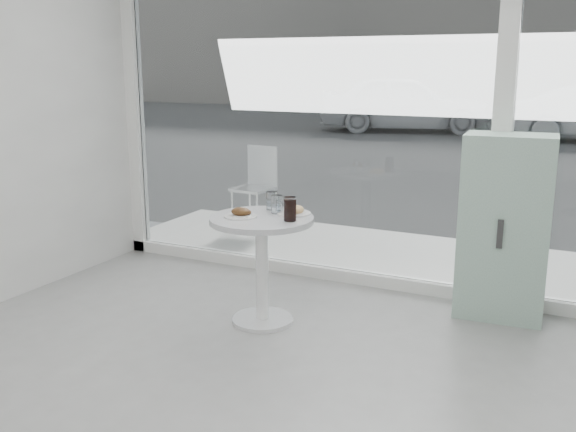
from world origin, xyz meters
The scene contains 13 objects.
storefront centered at (0.07, 3.00, 1.71)m, with size 5.00×0.14×3.00m.
main_table centered at (-0.50, 1.90, 0.55)m, with size 0.72×0.72×0.77m.
patio_deck centered at (0.00, 3.80, 0.03)m, with size 5.60×1.60×0.05m, color white.
street centered at (0.00, 16.00, 0.00)m, with size 40.00×24.00×0.00m, color #393939.
far_building centered at (0.00, 25.00, 4.00)m, with size 40.00×2.00×8.00m, color gray.
mint_cabinet centered at (0.99, 2.78, 0.66)m, with size 0.64×0.45×1.32m.
patio_chair centered at (-1.74, 4.11, 0.55)m, with size 0.42×0.42×0.89m.
car_white centered at (-3.31, 15.39, 0.77)m, with size 1.82×4.54×1.55m, color silver.
plate_fritter centered at (-0.62, 1.83, 0.80)m, with size 0.23×0.23×0.07m.
plate_donut centered at (-0.34, 2.07, 0.79)m, with size 0.24×0.24×0.06m.
water_tumbler_a centered at (-0.54, 2.14, 0.83)m, with size 0.08×0.08×0.13m.
water_tumbler_b centered at (-0.45, 2.05, 0.83)m, with size 0.08×0.08×0.13m.
cola_glass centered at (-0.27, 1.88, 0.85)m, with size 0.09×0.09×0.16m.
Camera 1 is at (1.54, -1.88, 1.79)m, focal length 40.00 mm.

